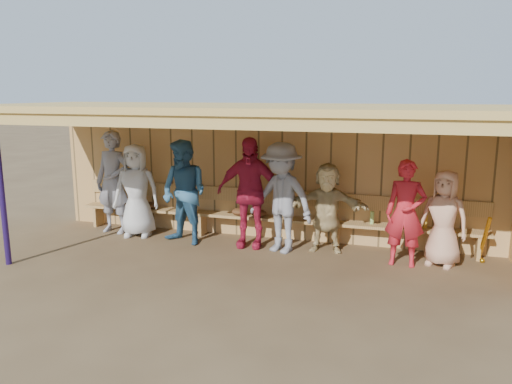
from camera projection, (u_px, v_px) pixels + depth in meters
ground at (250, 258)px, 8.26m from camera, size 90.00×90.00×0.00m
player_a at (113, 182)px, 9.60m from camera, size 0.76×0.54×1.99m
player_b at (136, 190)px, 9.39m from camera, size 0.97×0.75×1.76m
player_c at (184, 192)px, 8.89m from camera, size 1.08×0.95×1.88m
player_d at (249, 192)px, 8.72m from camera, size 1.18×0.57×1.95m
player_e at (281, 198)px, 8.43m from camera, size 1.38×1.08×1.88m
player_f at (327, 208)px, 8.49m from camera, size 1.45×0.55×1.53m
player_g at (405, 213)px, 7.78m from camera, size 0.64×0.44×1.69m
player_h at (444, 218)px, 7.78m from camera, size 0.87×0.72×1.53m
dugout_structure at (284, 152)px, 8.45m from camera, size 8.80×3.20×2.50m
bench at (268, 212)px, 9.20m from camera, size 7.60×0.34×0.93m
dugout_equipment at (256, 215)px, 9.14m from camera, size 6.25×0.62×0.80m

